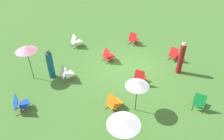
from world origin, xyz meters
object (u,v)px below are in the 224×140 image
Objects in this scene: umbrella_0 at (137,83)px; umbrella_1 at (26,49)px; deckchair_4 at (66,74)px; deckchair_7 at (114,103)px; deckchair_2 at (76,41)px; deckchair_5 at (108,56)px; deckchair_1 at (133,39)px; deckchair_6 at (174,54)px; deckchair_3 at (20,104)px; person_0 at (181,58)px; person_1 at (50,65)px; deckchair_0 at (199,101)px; umbrella_2 at (124,122)px; deckchair_8 at (140,77)px.

umbrella_1 is (5.36, 1.98, 0.24)m from umbrella_0.
deckchair_4 is 3.26m from deckchair_7.
umbrella_1 is at bearing 118.92° from deckchair_2.
deckchair_1 is at bearing -68.29° from deckchair_5.
deckchair_5 is 3.93m from deckchair_6.
deckchair_3 is 0.45× the size of person_0.
deckchair_3 is at bearing -97.46° from person_1.
person_1 reaches higher than deckchair_1.
deckchair_0 is at bearing -127.64° from deckchair_7.
deckchair_4 is 2.81m from deckchair_5.
umbrella_2 reaches higher than deckchair_1.
person_1 is at bearing 87.58° from deckchair_5.
deckchair_0 is at bearing 136.52° from deckchair_6.
deckchair_1 is at bearing -40.86° from deckchair_0.
deckchair_6 is at bearing -60.73° from deckchair_0.
person_0 is at bearing 14.87° from person_1.
deckchair_4 is at bearing -30.41° from person_0.
deckchair_3 is 2.59m from person_1.
person_0 is 6.86m from person_1.
umbrella_2 is (-7.38, 3.58, 1.15)m from deckchair_2.
deckchair_3 is 4.09m from deckchair_7.
deckchair_0 is 3.07m from umbrella_0.
umbrella_2 is at bearing 155.66° from deckchair_5.
deckchair_2 is 0.51× the size of person_1.
deckchair_4 is 0.96× the size of deckchair_8.
umbrella_2 is at bearing 58.58° from deckchair_0.
person_0 is at bearing -79.71° from umbrella_2.
deckchair_1 is at bearing 3.04° from deckchair_6.
deckchair_0 is 6.42m from deckchair_1.
deckchair_1 is at bearing -51.57° from deckchair_7.
deckchair_0 is 3.00m from deckchair_8.
deckchair_2 is (2.46, 2.92, 0.00)m from deckchair_1.
umbrella_2 is (-6.29, -0.12, -0.26)m from umbrella_1.
deckchair_8 is at bearing -168.41° from deckchair_2.
deckchair_4 and deckchair_6 have the same top height.
deckchair_7 is 0.44× the size of umbrella_1.
umbrella_1 is at bearing 22.68° from deckchair_8.
deckchair_6 is at bearing 174.74° from deckchair_1.
deckchair_6 is (-5.47, -3.10, 0.00)m from deckchair_2.
person_0 is at bearing -148.69° from deckchair_2.
deckchair_1 is 0.44× the size of person_0.
deckchair_2 is 6.77m from umbrella_0.
deckchair_6 is at bearing -118.19° from deckchair_5.
umbrella_1 is (-1.09, 3.70, 1.41)m from deckchair_2.
deckchair_3 is 1.01× the size of deckchair_7.
deckchair_5 is 0.45× the size of umbrella_1.
deckchair_3 and deckchair_5 have the same top height.
deckchair_1 is 3.01m from deckchair_6.
deckchair_3 is 8.20m from person_0.
deckchair_8 is (-2.93, 3.01, 0.00)m from deckchair_1.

